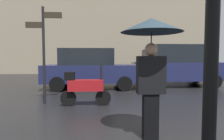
# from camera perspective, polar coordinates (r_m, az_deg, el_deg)

# --- Properties ---
(pedestrian_with_umbrella) EXTENTS (1.06, 1.06, 2.09)m
(pedestrian_with_umbrella) POSITION_cam_1_polar(r_m,az_deg,el_deg) (3.43, 11.35, 7.57)
(pedestrian_with_umbrella) COLOR black
(pedestrian_with_umbrella) RESTS_ON ground
(parked_scooter) EXTENTS (1.48, 0.32, 1.23)m
(parked_scooter) POSITION_cam_1_polar(r_m,az_deg,el_deg) (5.84, -8.10, -4.93)
(parked_scooter) COLOR black
(parked_scooter) RESTS_ON ground
(parked_car_left) EXTENTS (4.20, 2.03, 1.97)m
(parked_car_left) POSITION_cam_1_polar(r_m,az_deg,el_deg) (13.78, 14.69, 1.67)
(parked_car_left) COLOR gray
(parked_car_left) RESTS_ON ground
(parked_car_right) EXTENTS (4.17, 2.02, 2.04)m
(parked_car_right) POSITION_cam_1_polar(r_m,az_deg,el_deg) (10.38, 18.47, 1.21)
(parked_car_right) COLOR #1E234C
(parked_car_right) RESTS_ON ground
(parked_car_distant) EXTENTS (4.35, 2.08, 1.83)m
(parked_car_distant) POSITION_cam_1_polar(r_m,az_deg,el_deg) (9.18, -6.29, 0.53)
(parked_car_distant) COLOR #1E234C
(parked_car_distant) RESTS_ON ground
(street_signpost) EXTENTS (1.08, 0.08, 2.96)m
(street_signpost) POSITION_cam_1_polar(r_m,az_deg,el_deg) (6.35, -19.23, 6.77)
(street_signpost) COLOR black
(street_signpost) RESTS_ON ground
(building_block) EXTENTS (20.00, 2.86, 12.68)m
(building_block) POSITION_cam_1_polar(r_m,az_deg,el_deg) (19.53, -0.44, 18.19)
(building_block) COLOR gray
(building_block) RESTS_ON ground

